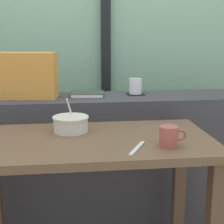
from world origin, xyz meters
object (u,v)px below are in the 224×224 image
soup_bowl (71,124)px  breakfast_table (92,166)px  juice_glass (135,87)px  ceramic_mug (169,136)px  coaster_square (135,94)px  throw_pillow (28,76)px  closed_book (87,94)px  fork_utensil (137,148)px

soup_bowl → breakfast_table: bearing=-53.7°
juice_glass → ceramic_mug: bearing=-89.8°
coaster_square → throw_pillow: (-0.63, -0.04, 0.13)m
coaster_square → closed_book: bearing=-174.8°
breakfast_table → coaster_square: coaster_square is taller
coaster_square → juice_glass: bearing=0.0°
breakfast_table → soup_bowl: soup_bowl is taller
coaster_square → juice_glass: (0.00, 0.00, 0.04)m
ceramic_mug → throw_pillow: bearing=132.7°
soup_bowl → ceramic_mug: (0.40, -0.26, 0.01)m
breakfast_table → closed_book: bearing=89.2°
coaster_square → soup_bowl: bearing=-130.3°
juice_glass → closed_book: 0.30m
throw_pillow → ceramic_mug: throw_pillow is taller
coaster_square → juice_glass: 0.04m
soup_bowl → fork_utensil: soup_bowl is taller
breakfast_table → juice_glass: juice_glass is taller
juice_glass → fork_utensil: (-0.13, -0.74, -0.13)m
closed_book → ceramic_mug: bearing=-66.8°
breakfast_table → closed_book: (0.01, 0.56, 0.23)m
throw_pillow → closed_book: bearing=2.3°
juice_glass → closed_book: bearing=-174.8°
coaster_square → closed_book: closed_book is taller
juice_glass → fork_utensil: size_ratio=0.55×
breakfast_table → fork_utensil: 0.27m
coaster_square → soup_bowl: 0.61m
juice_glass → soup_bowl: size_ratio=0.56×
soup_bowl → ceramic_mug: bearing=-33.8°
juice_glass → closed_book: (-0.30, -0.03, -0.03)m
closed_book → throw_pillow: (-0.33, -0.01, 0.12)m
juice_glass → throw_pillow: (-0.63, -0.04, 0.08)m
soup_bowl → coaster_square: bearing=49.7°
throw_pillow → soup_bowl: throw_pillow is taller
coaster_square → ceramic_mug: 0.73m
soup_bowl → fork_utensil: bearing=-46.6°
coaster_square → ceramic_mug: size_ratio=0.88×
coaster_square → fork_utensil: bearing=-100.0°
juice_glass → fork_utensil: 0.76m
coaster_square → fork_utensil: 0.76m
soup_bowl → fork_utensil: 0.38m
juice_glass → ceramic_mug: juice_glass is taller
breakfast_table → soup_bowl: bearing=126.3°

